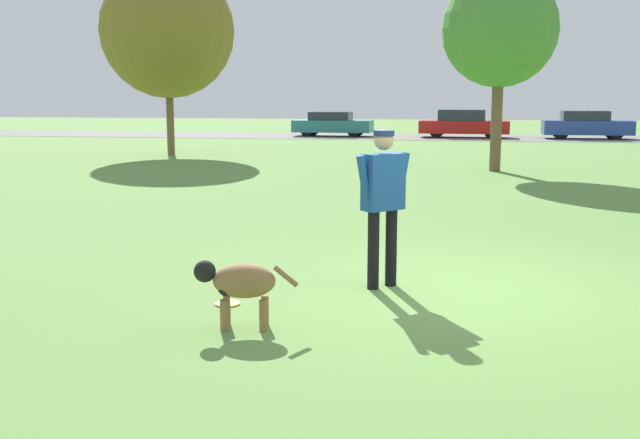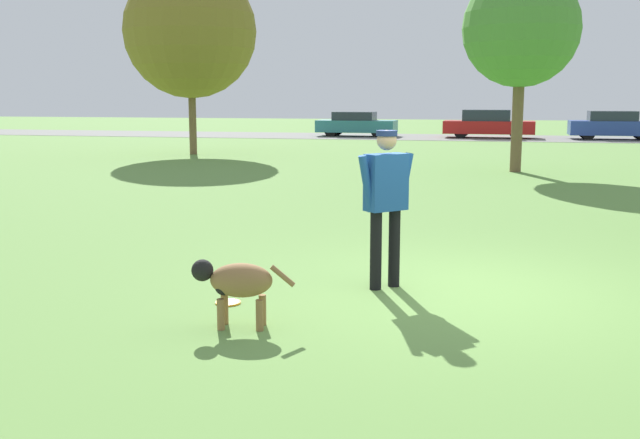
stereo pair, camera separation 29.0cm
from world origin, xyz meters
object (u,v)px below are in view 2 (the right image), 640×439
person (386,194)px  parked_car_teal (356,124)px  tree_mid_center (521,29)px  dog (236,282)px  parked_car_blue (614,126)px  parked_car_red (488,124)px  frisbee (228,303)px  tree_far_left (190,32)px

person → parked_car_teal: person is taller
tree_mid_center → parked_car_teal: (-7.65, 17.29, -3.30)m
dog → parked_car_blue: (8.11, 32.64, 0.25)m
dog → parked_car_red: (2.12, 32.74, 0.26)m
frisbee → parked_car_red: (2.47, 32.00, 0.69)m
person → parked_car_blue: (6.97, 30.89, -0.38)m
dog → tree_mid_center: (2.96, 15.45, 3.51)m
frisbee → parked_car_red: bearing=85.6°
parked_car_red → dog: bearing=-91.6°
person → tree_far_left: (-9.54, 17.68, 3.33)m
frisbee → parked_car_red: 32.10m
frisbee → parked_car_teal: bearing=97.7°
tree_mid_center → frisbee: bearing=-102.7°
frisbee → parked_car_blue: parked_car_blue is taller
person → parked_car_red: size_ratio=0.39×
frisbee → parked_car_blue: 33.01m
parked_car_red → parked_car_blue: parked_car_red is taller
person → parked_car_teal: (-5.83, 30.99, -0.42)m
parked_car_teal → tree_mid_center: bearing=-64.3°
person → tree_mid_center: bearing=36.9°
person → dog: 2.19m
person → frisbee: bearing=168.4°
dog → tree_mid_center: 16.12m
dog → parked_car_teal: size_ratio=0.23×
parked_car_blue → parked_car_teal: bearing=179.8°
person → tree_far_left: tree_far_left is taller
dog → tree_mid_center: bearing=-109.4°
person → parked_car_teal: size_ratio=0.42×
dog → parked_car_red: bearing=-102.2°
tree_mid_center → parked_car_red: tree_mid_center is taller
dog → tree_mid_center: tree_mid_center is taller
tree_mid_center → parked_car_teal: 19.20m
frisbee → tree_mid_center: size_ratio=0.05×
tree_mid_center → parked_car_red: bearing=92.8°
dog → parked_car_teal: 33.08m
tree_mid_center → dog: bearing=-100.9°
dog → parked_car_teal: parked_car_teal is taller
tree_far_left → parked_car_blue: size_ratio=1.59×
parked_car_red → parked_car_blue: (5.99, -0.10, -0.01)m
tree_far_left → frisbee: bearing=-66.7°
parked_car_red → parked_car_blue: size_ratio=1.07×
person → dog: person is taller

